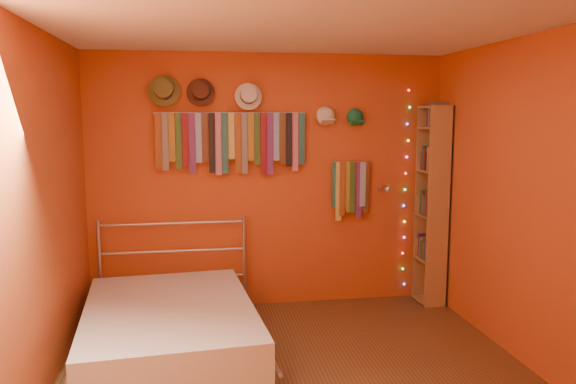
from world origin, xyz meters
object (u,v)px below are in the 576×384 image
bed (170,327)px  reading_lamp (387,189)px  tie_rack (232,140)px  bookshelf (436,204)px

bed → reading_lamp: bearing=17.2°
tie_rack → reading_lamp: tie_rack is taller
bookshelf → bed: (-2.61, -0.85, -0.80)m
bookshelf → reading_lamp: bearing=-179.3°
tie_rack → bookshelf: bookshelf is taller
tie_rack → bed: 1.86m
tie_rack → bookshelf: size_ratio=0.72×
bookshelf → tie_rack: bearing=175.6°
reading_lamp → bed: reading_lamp is taller
tie_rack → bed: size_ratio=0.73×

